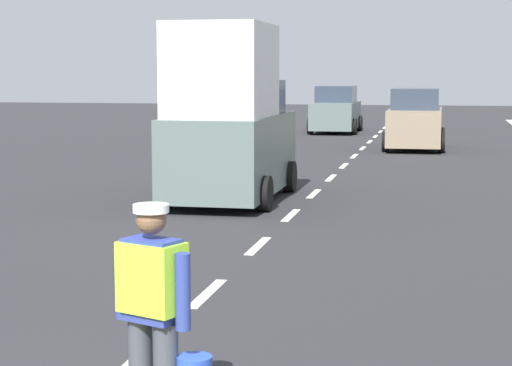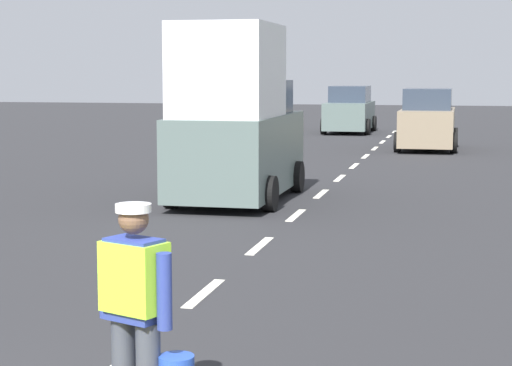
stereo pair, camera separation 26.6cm
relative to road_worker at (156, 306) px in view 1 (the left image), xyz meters
The scene contains 6 objects.
ground_plane 19.36m from the road_worker, 92.02° to the left, with size 96.00×96.00×0.00m, color #28282B.
lane_center_line 23.55m from the road_worker, 91.66° to the left, with size 0.14×46.40×0.01m.
road_worker is the anchor object (origin of this frame).
delivery_truck 11.84m from the road_worker, 100.82° to the left, with size 2.16×4.60×3.54m.
car_outgoing_far 25.06m from the road_worker, 87.53° to the left, with size 2.02×4.18×2.07m.
car_oncoming_third 33.25m from the road_worker, 94.43° to the left, with size 2.06×4.30×2.02m.
Camera 1 is at (2.67, -4.36, 2.60)m, focal length 63.16 mm.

